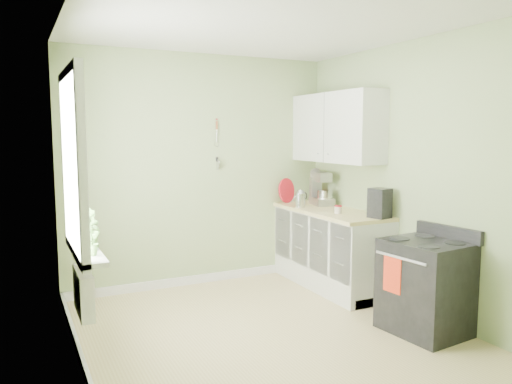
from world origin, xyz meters
name	(u,v)px	position (x,y,z in m)	size (l,w,h in m)	color
floor	(272,337)	(0.00, 0.00, -0.01)	(3.20, 3.60, 0.02)	tan
ceiling	(274,20)	(0.00, 0.00, 2.71)	(3.20, 3.60, 0.02)	white
wall_back	(200,171)	(0.00, 1.81, 1.35)	(3.20, 0.02, 2.70)	#A3B67C
wall_left	(73,195)	(-1.61, 0.00, 1.35)	(0.02, 3.60, 2.70)	#A3B67C
wall_right	(416,177)	(1.61, 0.00, 1.35)	(0.02, 3.60, 2.70)	#A3B67C
base_cabinets	(330,250)	(1.30, 1.00, 0.43)	(0.60, 1.60, 0.87)	white
countertop	(330,211)	(1.29, 1.00, 0.89)	(0.64, 1.60, 0.04)	beige
upper_cabinets	(336,128)	(1.43, 1.10, 1.85)	(0.35, 1.40, 0.80)	white
window	(71,164)	(-1.58, 0.30, 1.55)	(0.06, 1.14, 1.44)	white
window_sill	(85,249)	(-1.51, 0.30, 0.88)	(0.18, 1.14, 0.04)	white
radiator	(83,292)	(-1.54, 0.25, 0.55)	(0.12, 0.50, 0.35)	white
wall_utensils	(217,152)	(0.20, 1.78, 1.56)	(0.02, 0.14, 0.58)	beige
stove	(425,286)	(1.28, -0.51, 0.42)	(0.66, 0.73, 0.95)	black
stand_mixer	(321,189)	(1.42, 1.39, 1.10)	(0.29, 0.40, 0.45)	#B2B2B7
kettle	(300,198)	(1.08, 1.33, 1.01)	(0.20, 0.12, 0.21)	silver
coffee_maker	(380,204)	(1.42, 0.30, 1.06)	(0.21, 0.23, 0.31)	black
red_tray	(287,191)	(1.12, 1.72, 1.07)	(0.31, 0.31, 0.02)	red
jar	(338,209)	(1.20, 0.72, 0.96)	(0.08, 0.08, 0.09)	beige
plant_a	(91,236)	(-1.50, -0.03, 1.05)	(0.15, 0.11, 0.29)	#48772F
plant_b	(88,230)	(-1.50, 0.17, 1.06)	(0.18, 0.14, 0.32)	#48772F
plant_c	(82,225)	(-1.50, 0.47, 1.04)	(0.16, 0.16, 0.29)	#48772F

